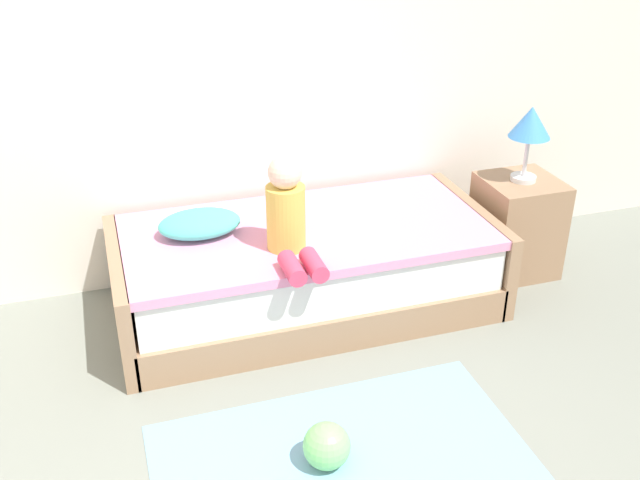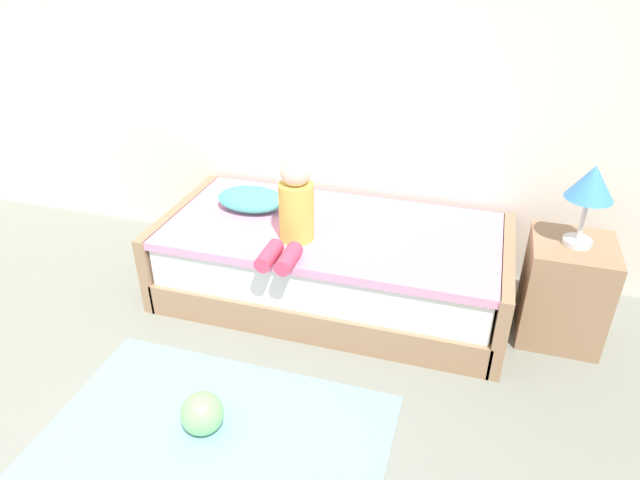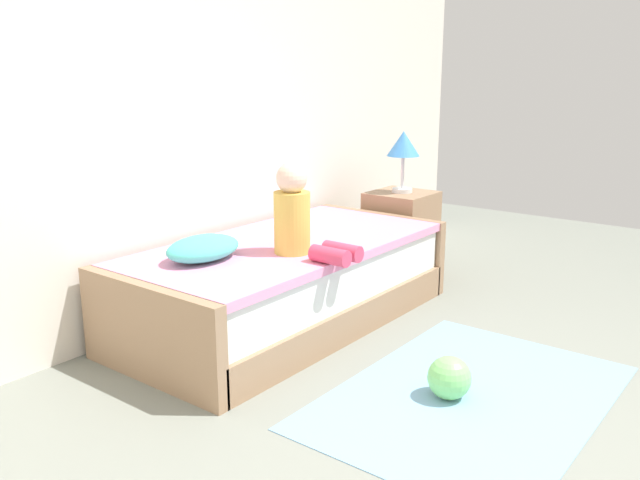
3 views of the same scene
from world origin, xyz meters
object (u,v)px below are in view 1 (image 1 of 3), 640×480
nightstand (517,226)px  child_figure (288,215)px  table_lamp (530,126)px  bed (306,268)px  toy_ball (327,446)px  pillow (200,224)px

nightstand → child_figure: (-1.51, -0.25, 0.40)m
nightstand → table_lamp: (0.00, 0.00, 0.64)m
table_lamp → nightstand: bearing=0.0°
bed → nightstand: bearing=0.9°
nightstand → toy_ball: bearing=-142.7°
child_figure → pillow: bearing=140.8°
nightstand → toy_ball: nightstand is taller
table_lamp → pillow: (-1.91, 0.08, -0.37)m
nightstand → toy_ball: size_ratio=2.94×
bed → pillow: 0.65m
toy_ball → table_lamp: bearing=37.3°
table_lamp → toy_ball: bearing=-142.7°
table_lamp → pillow: 1.95m
bed → child_figure: 0.54m
nightstand → table_lamp: table_lamp is taller
nightstand → table_lamp: 0.64m
bed → table_lamp: bearing=0.9°
nightstand → toy_ball: (-1.63, -1.24, -0.20)m
table_lamp → child_figure: size_ratio=0.88×
child_figure → pillow: child_figure is taller
table_lamp → pillow: bearing=177.6°
pillow → toy_ball: size_ratio=2.15×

